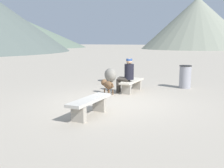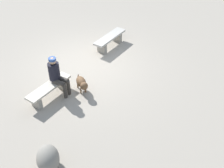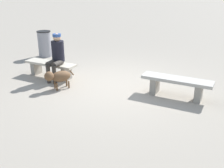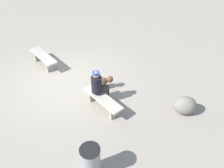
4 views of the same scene
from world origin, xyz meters
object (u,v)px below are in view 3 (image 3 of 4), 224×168
at_px(dog, 58,76).
at_px(trash_bin, 45,44).
at_px(bench_right, 51,67).
at_px(bench_left, 176,84).
at_px(seated_person, 57,54).

relative_size(dog, trash_bin, 0.71).
bearing_deg(bench_right, trash_bin, -45.83).
bearing_deg(bench_left, trash_bin, -15.61).
distance_m(bench_right, seated_person, 0.53).
bearing_deg(seated_person, bench_left, 179.17).
xyz_separation_m(bench_right, trash_bin, (1.46, -1.80, 0.16)).
height_order(seated_person, dog, seated_person).
height_order(bench_left, bench_right, bench_left).
bearing_deg(trash_bin, bench_right, 129.03).
xyz_separation_m(dog, trash_bin, (2.16, -2.51, 0.13)).
relative_size(bench_left, trash_bin, 1.81).
height_order(bench_right, seated_person, seated_person).
relative_size(seated_person, trash_bin, 1.38).
bearing_deg(bench_left, bench_right, 3.67).
xyz_separation_m(seated_person, trash_bin, (1.76, -1.90, -0.26)).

